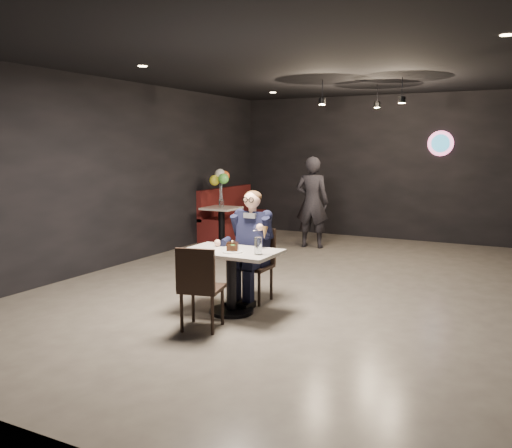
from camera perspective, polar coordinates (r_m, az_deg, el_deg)
The scene contains 17 objects.
floor at distance 7.59m, azimuth 6.90°, elevation -6.71°, with size 9.00×9.00×0.00m, color slate.
wall_sign at distance 11.48m, azimuth 18.86°, elevation 8.04°, with size 0.50×0.06×0.50m, color pink, non-canonical shape.
pendant_lights at distance 9.28m, azimuth 11.69°, elevation 13.82°, with size 1.40×1.20×0.36m, color black.
main_table at distance 6.37m, azimuth -2.61°, elevation -6.08°, with size 1.10×0.70×0.75m, color silver.
chair_far at distance 6.82m, azimuth -0.29°, elevation -4.38°, with size 0.42×0.46×0.92m, color black.
chair_near at distance 5.83m, azimuth -5.70°, elevation -6.58°, with size 0.42×0.46×0.92m, color black.
seated_man at distance 6.76m, azimuth -0.29°, elevation -2.23°, with size 0.60×0.80×1.44m, color black.
dessert_plate at distance 6.16m, azimuth -2.47°, elevation -2.93°, with size 0.24×0.24×0.01m, color white.
cake_slice at distance 6.19m, azimuth -2.49°, elevation -2.41°, with size 0.12×0.10×0.09m, color black.
mint_leaf at distance 6.10m, azimuth -2.47°, elevation -2.22°, with size 0.06×0.04×0.01m, color #2D812A.
sundae_glass at distance 6.03m, azimuth 0.22°, elevation -2.30°, with size 0.09×0.09×0.19m, color silver.
wafer_cone at distance 5.98m, azimuth 0.93°, elevation -0.92°, with size 0.07×0.07×0.13m, color tan.
booth_bench at distance 11.74m, azimuth -2.39°, elevation 1.27°, with size 0.53×2.12×1.06m, color #4C1310.
side_table at distance 10.75m, azimuth -3.65°, elevation -0.05°, with size 0.65×0.65×0.81m, color silver.
balloon_vase at distance 10.70m, azimuth -3.67°, elevation 2.19°, with size 0.10×0.10×0.16m, color silver.
balloon_bunch at distance 10.67m, azimuth -3.69°, elevation 4.25°, with size 0.38×0.38×0.63m, color yellow.
passerby at distance 10.45m, azimuth 5.93°, elevation 2.29°, with size 0.64×0.42×1.76m, color black.
Camera 1 is at (2.55, -6.88, 1.94)m, focal length 38.00 mm.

